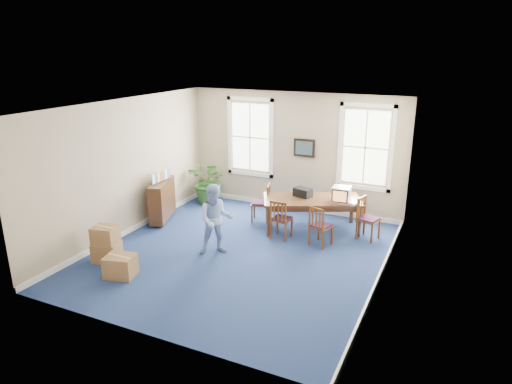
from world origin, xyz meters
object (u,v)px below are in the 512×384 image
at_px(cardboard_boxes, 117,243).
at_px(conference_table, 312,214).
at_px(crt_tv, 341,194).
at_px(man, 216,219).
at_px(potted_plant, 209,182).
at_px(credenza, 162,202).
at_px(chair_near_left, 282,219).

bearing_deg(cardboard_boxes, conference_table, 47.08).
height_order(crt_tv, man, man).
height_order(crt_tv, potted_plant, potted_plant).
bearing_deg(cardboard_boxes, credenza, 103.43).
xyz_separation_m(man, potted_plant, (-1.84, 2.84, -0.14)).
relative_size(chair_near_left, man, 0.61).
height_order(conference_table, credenza, credenza).
bearing_deg(chair_near_left, man, 56.63).
bearing_deg(cardboard_boxes, man, 35.73).
height_order(chair_near_left, potted_plant, potted_plant).
bearing_deg(potted_plant, conference_table, -11.57).
xyz_separation_m(crt_tv, cardboard_boxes, (-3.83, -3.43, -0.58)).
bearing_deg(crt_tv, chair_near_left, -146.94).
bearing_deg(credenza, crt_tv, -5.93).
bearing_deg(conference_table, crt_tv, -20.60).
distance_m(crt_tv, credenza, 4.55).
bearing_deg(man, potted_plant, 89.77).
height_order(credenza, cardboard_boxes, credenza).
bearing_deg(crt_tv, conference_table, -178.57).
relative_size(conference_table, potted_plant, 1.84).
height_order(crt_tv, chair_near_left, crt_tv).
xyz_separation_m(credenza, cardboard_boxes, (0.56, -2.36, -0.08)).
bearing_deg(crt_tv, potted_plant, 168.17).
relative_size(chair_near_left, cardboard_boxes, 0.67).
height_order(crt_tv, cardboard_boxes, crt_tv).
xyz_separation_m(conference_table, potted_plant, (-3.29, 0.67, 0.24)).
height_order(man, potted_plant, man).
bearing_deg(cardboard_boxes, potted_plant, 92.15).
bearing_deg(crt_tv, credenza, -169.24).
xyz_separation_m(conference_table, crt_tv, (0.69, 0.05, 0.58)).
distance_m(man, credenza, 2.54).
bearing_deg(man, conference_table, 22.90).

